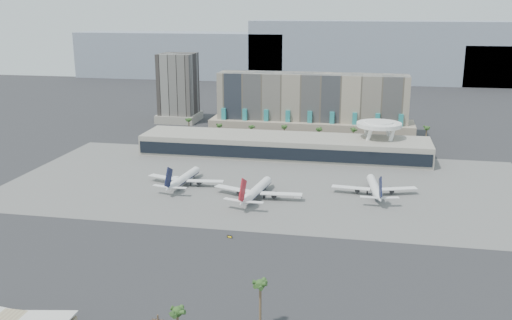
% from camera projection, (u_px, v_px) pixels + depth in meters
% --- Properties ---
extents(ground, '(900.00, 900.00, 0.00)m').
position_uv_depth(ground, '(245.00, 222.00, 236.45)').
color(ground, '#232326').
rests_on(ground, ground).
extents(apron_pad, '(260.00, 130.00, 0.06)m').
position_uv_depth(apron_pad, '(268.00, 183.00, 288.55)').
color(apron_pad, '#5B5B59').
rests_on(apron_pad, ground).
extents(mountain_ridge, '(680.00, 60.00, 70.00)m').
position_uv_depth(mountain_ridge, '(352.00, 56.00, 668.76)').
color(mountain_ridge, gray).
rests_on(mountain_ridge, ground).
extents(hotel, '(140.00, 30.00, 42.00)m').
position_uv_depth(hotel, '(311.00, 110.00, 395.44)').
color(hotel, gray).
rests_on(hotel, ground).
extents(office_tower, '(30.00, 30.00, 52.00)m').
position_uv_depth(office_tower, '(178.00, 92.00, 437.36)').
color(office_tower, black).
rests_on(office_tower, ground).
extents(terminal, '(170.00, 32.50, 14.50)m').
position_uv_depth(terminal, '(284.00, 145.00, 338.80)').
color(terminal, '#9F9A8C').
rests_on(terminal, ground).
extents(saucer_structure, '(26.00, 26.00, 21.89)m').
position_uv_depth(saucer_structure, '(379.00, 127.00, 331.40)').
color(saucer_structure, white).
rests_on(saucer_structure, ground).
extents(palm_row, '(157.80, 2.80, 13.10)m').
position_uv_depth(palm_row, '(302.00, 127.00, 369.78)').
color(palm_row, brown).
rests_on(palm_row, ground).
extents(airliner_left, '(40.21, 41.56, 14.36)m').
position_uv_depth(airliner_left, '(184.00, 178.00, 283.98)').
color(airliner_left, white).
rests_on(airliner_left, ground).
extents(airliner_centre, '(42.81, 44.34, 15.35)m').
position_uv_depth(airliner_centre, '(257.00, 190.00, 264.67)').
color(airliner_centre, white).
rests_on(airliner_centre, ground).
extents(airliner_right, '(40.41, 41.81, 14.46)m').
position_uv_depth(airliner_right, '(375.00, 187.00, 269.82)').
color(airliner_right, white).
rests_on(airliner_right, ground).
extents(service_vehicle_a, '(4.46, 2.51, 2.09)m').
position_uv_depth(service_vehicle_a, '(174.00, 179.00, 292.47)').
color(service_vehicle_a, white).
rests_on(service_vehicle_a, ground).
extents(service_vehicle_b, '(3.19, 1.91, 1.61)m').
position_uv_depth(service_vehicle_b, '(298.00, 196.00, 266.09)').
color(service_vehicle_b, white).
rests_on(service_vehicle_b, ground).
extents(taxiway_sign, '(2.20, 0.92, 1.01)m').
position_uv_depth(taxiway_sign, '(230.00, 237.00, 220.26)').
color(taxiway_sign, black).
rests_on(taxiway_sign, ground).
extents(near_palm_a, '(6.00, 6.00, 11.57)m').
position_uv_depth(near_palm_a, '(177.00, 317.00, 148.08)').
color(near_palm_a, brown).
rests_on(near_palm_a, ground).
extents(near_palm_b, '(6.00, 6.00, 15.12)m').
position_uv_depth(near_palm_b, '(260.00, 289.00, 155.18)').
color(near_palm_b, brown).
rests_on(near_palm_b, ground).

